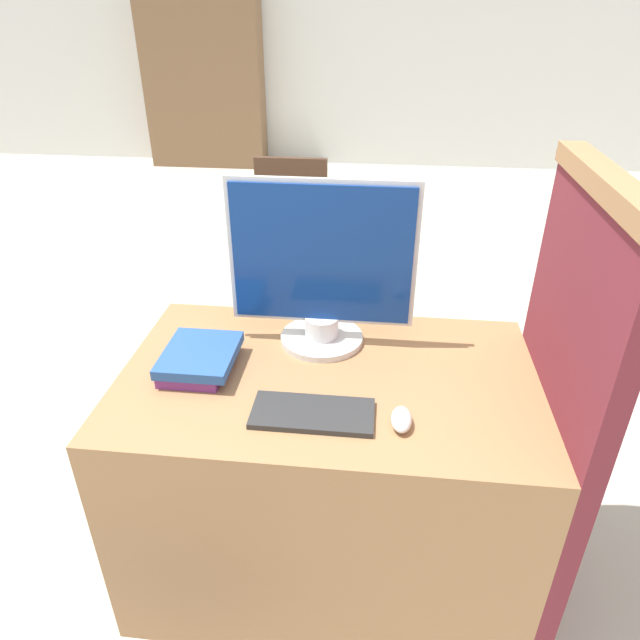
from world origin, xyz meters
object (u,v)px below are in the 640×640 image
mouse (401,419)px  book_stack (199,358)px  monitor (322,270)px  keyboard (313,414)px  far_chair (289,225)px

mouse → book_stack: size_ratio=0.39×
monitor → book_stack: monitor is taller
monitor → keyboard: monitor is taller
mouse → far_chair: far_chair is taller
mouse → monitor: bearing=122.3°
monitor → far_chair: size_ratio=0.64×
monitor → book_stack: (-0.33, -0.19, -0.21)m
book_stack → far_chair: 1.97m
keyboard → mouse: bearing=-3.2°
keyboard → far_chair: size_ratio=0.37×
mouse → far_chair: size_ratio=0.11×
mouse → far_chair: 2.24m
monitor → far_chair: 1.87m
mouse → book_stack: book_stack is taller
mouse → far_chair: bearing=106.5°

